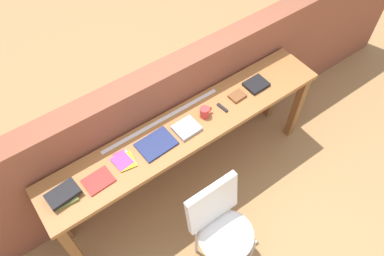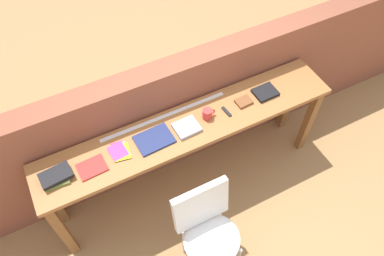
{
  "view_description": "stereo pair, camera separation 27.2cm",
  "coord_description": "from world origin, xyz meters",
  "px_view_note": "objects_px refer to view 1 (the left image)",
  "views": [
    {
      "loc": [
        -1.03,
        -1.16,
        3.23
      ],
      "look_at": [
        0.0,
        0.25,
        0.9
      ],
      "focal_mm": 35.0,
      "sensor_mm": 36.0,
      "label": 1
    },
    {
      "loc": [
        -0.79,
        -1.3,
        3.23
      ],
      "look_at": [
        0.0,
        0.25,
        0.9
      ],
      "focal_mm": 35.0,
      "sensor_mm": 36.0,
      "label": 2
    }
  ],
  "objects_px": {
    "magazine_cycling": "(98,181)",
    "book_repair_rightmost": "(256,84)",
    "book_stack_leftmost": "(63,195)",
    "leather_journal_brown": "(237,96)",
    "chair_white_moulded": "(221,225)",
    "pamphlet_pile_colourful": "(124,160)",
    "book_open_centre": "(156,144)",
    "mug": "(205,112)",
    "multitool_folded": "(222,108)"
  },
  "relations": [
    {
      "from": "magazine_cycling",
      "to": "book_repair_rightmost",
      "type": "height_order",
      "value": "book_repair_rightmost"
    },
    {
      "from": "book_stack_leftmost",
      "to": "leather_journal_brown",
      "type": "bearing_deg",
      "value": 0.08
    },
    {
      "from": "chair_white_moulded",
      "to": "pamphlet_pile_colourful",
      "type": "distance_m",
      "value": 0.88
    },
    {
      "from": "book_open_centre",
      "to": "chair_white_moulded",
      "type": "bearing_deg",
      "value": -83.78
    },
    {
      "from": "chair_white_moulded",
      "to": "book_open_centre",
      "type": "bearing_deg",
      "value": 99.02
    },
    {
      "from": "mug",
      "to": "book_repair_rightmost",
      "type": "xyz_separation_m",
      "value": [
        0.56,
        0.0,
        -0.03
      ]
    },
    {
      "from": "chair_white_moulded",
      "to": "magazine_cycling",
      "type": "distance_m",
      "value": 0.97
    },
    {
      "from": "magazine_cycling",
      "to": "leather_journal_brown",
      "type": "distance_m",
      "value": 1.31
    },
    {
      "from": "multitool_folded",
      "to": "book_repair_rightmost",
      "type": "bearing_deg",
      "value": 4.07
    },
    {
      "from": "multitool_folded",
      "to": "leather_journal_brown",
      "type": "bearing_deg",
      "value": 7.32
    },
    {
      "from": "mug",
      "to": "book_repair_rightmost",
      "type": "distance_m",
      "value": 0.56
    },
    {
      "from": "pamphlet_pile_colourful",
      "to": "magazine_cycling",
      "type": "bearing_deg",
      "value": -170.06
    },
    {
      "from": "pamphlet_pile_colourful",
      "to": "book_open_centre",
      "type": "relative_size",
      "value": 0.7
    },
    {
      "from": "multitool_folded",
      "to": "leather_journal_brown",
      "type": "relative_size",
      "value": 0.85
    },
    {
      "from": "magazine_cycling",
      "to": "leather_journal_brown",
      "type": "relative_size",
      "value": 1.57
    },
    {
      "from": "pamphlet_pile_colourful",
      "to": "leather_journal_brown",
      "type": "relative_size",
      "value": 1.52
    },
    {
      "from": "pamphlet_pile_colourful",
      "to": "mug",
      "type": "xyz_separation_m",
      "value": [
        0.74,
        -0.01,
        0.04
      ]
    },
    {
      "from": "chair_white_moulded",
      "to": "book_open_centre",
      "type": "xyz_separation_m",
      "value": [
        -0.11,
        0.69,
        0.36
      ]
    },
    {
      "from": "book_stack_leftmost",
      "to": "pamphlet_pile_colourful",
      "type": "height_order",
      "value": "book_stack_leftmost"
    },
    {
      "from": "chair_white_moulded",
      "to": "book_open_centre",
      "type": "height_order",
      "value": "book_open_centre"
    },
    {
      "from": "magazine_cycling",
      "to": "pamphlet_pile_colourful",
      "type": "bearing_deg",
      "value": 6.94
    },
    {
      "from": "chair_white_moulded",
      "to": "book_stack_leftmost",
      "type": "relative_size",
      "value": 3.82
    },
    {
      "from": "book_stack_leftmost",
      "to": "magazine_cycling",
      "type": "distance_m",
      "value": 0.25
    },
    {
      "from": "chair_white_moulded",
      "to": "leather_journal_brown",
      "type": "relative_size",
      "value": 6.86
    },
    {
      "from": "book_stack_leftmost",
      "to": "mug",
      "type": "bearing_deg",
      "value": 0.15
    },
    {
      "from": "book_stack_leftmost",
      "to": "pamphlet_pile_colourful",
      "type": "relative_size",
      "value": 1.18
    },
    {
      "from": "book_repair_rightmost",
      "to": "magazine_cycling",
      "type": "bearing_deg",
      "value": -179.69
    },
    {
      "from": "multitool_folded",
      "to": "mug",
      "type": "bearing_deg",
      "value": 171.64
    },
    {
      "from": "magazine_cycling",
      "to": "book_open_centre",
      "type": "bearing_deg",
      "value": -0.53
    },
    {
      "from": "book_repair_rightmost",
      "to": "chair_white_moulded",
      "type": "bearing_deg",
      "value": -143.58
    },
    {
      "from": "mug",
      "to": "leather_journal_brown",
      "type": "distance_m",
      "value": 0.34
    },
    {
      "from": "chair_white_moulded",
      "to": "book_stack_leftmost",
      "type": "height_order",
      "value": "book_stack_leftmost"
    },
    {
      "from": "pamphlet_pile_colourful",
      "to": "mug",
      "type": "relative_size",
      "value": 1.79
    },
    {
      "from": "book_stack_leftmost",
      "to": "book_open_centre",
      "type": "height_order",
      "value": "book_stack_leftmost"
    },
    {
      "from": "book_stack_leftmost",
      "to": "magazine_cycling",
      "type": "xyz_separation_m",
      "value": [
        0.25,
        -0.03,
        -0.02
      ]
    },
    {
      "from": "magazine_cycling",
      "to": "multitool_folded",
      "type": "bearing_deg",
      "value": -2.62
    },
    {
      "from": "magazine_cycling",
      "to": "pamphlet_pile_colourful",
      "type": "distance_m",
      "value": 0.23
    },
    {
      "from": "pamphlet_pile_colourful",
      "to": "mug",
      "type": "distance_m",
      "value": 0.74
    },
    {
      "from": "leather_journal_brown",
      "to": "book_repair_rightmost",
      "type": "relative_size",
      "value": 0.68
    },
    {
      "from": "multitool_folded",
      "to": "book_repair_rightmost",
      "type": "distance_m",
      "value": 0.39
    },
    {
      "from": "magazine_cycling",
      "to": "pamphlet_pile_colourful",
      "type": "xyz_separation_m",
      "value": [
        0.23,
        0.04,
        0.0
      ]
    },
    {
      "from": "leather_journal_brown",
      "to": "book_stack_leftmost",
      "type": "bearing_deg",
      "value": 177.01
    },
    {
      "from": "magazine_cycling",
      "to": "pamphlet_pile_colourful",
      "type": "height_order",
      "value": "pamphlet_pile_colourful"
    },
    {
      "from": "magazine_cycling",
      "to": "multitool_folded",
      "type": "height_order",
      "value": "multitool_folded"
    },
    {
      "from": "book_repair_rightmost",
      "to": "multitool_folded",
      "type": "bearing_deg",
      "value": -176.95
    },
    {
      "from": "book_stack_leftmost",
      "to": "chair_white_moulded",
      "type": "bearing_deg",
      "value": -38.88
    },
    {
      "from": "book_open_centre",
      "to": "mug",
      "type": "relative_size",
      "value": 2.56
    },
    {
      "from": "magazine_cycling",
      "to": "leather_journal_brown",
      "type": "xyz_separation_m",
      "value": [
        1.31,
        0.03,
        0.01
      ]
    },
    {
      "from": "pamphlet_pile_colourful",
      "to": "book_repair_rightmost",
      "type": "xyz_separation_m",
      "value": [
        1.3,
        -0.0,
        0.01
      ]
    },
    {
      "from": "book_stack_leftmost",
      "to": "multitool_folded",
      "type": "bearing_deg",
      "value": -0.86
    }
  ]
}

